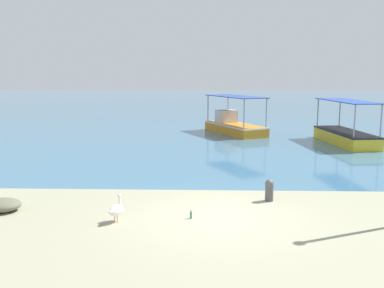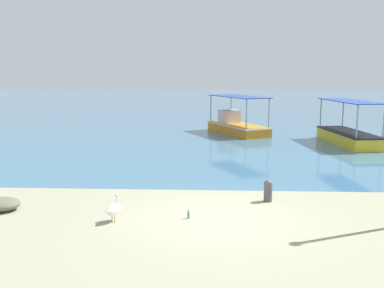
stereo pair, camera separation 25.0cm
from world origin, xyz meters
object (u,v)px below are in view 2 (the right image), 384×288
object	(u,v)px
fishing_boat_far_left	(348,135)
glass_bottle	(188,215)
mooring_bollard	(268,190)
pelican	(114,209)
fishing_boat_outer	(237,125)
net_pile	(1,204)

from	to	relation	value
fishing_boat_far_left	glass_bottle	bearing A→B (deg)	-122.84
mooring_bollard	pelican	bearing A→B (deg)	-154.83
fishing_boat_far_left	fishing_boat_outer	distance (m)	7.79
fishing_boat_outer	net_pile	bearing A→B (deg)	-115.28
fishing_boat_outer	mooring_bollard	xyz separation A→B (m)	(0.13, -16.31, -0.19)
pelican	fishing_boat_outer	bearing A→B (deg)	76.14
fishing_boat_far_left	net_pile	xyz separation A→B (m)	(-14.78, -13.26, -0.35)
pelican	net_pile	xyz separation A→B (m)	(-3.77, 0.87, -0.18)
fishing_boat_outer	mooring_bollard	distance (m)	16.31
mooring_bollard	net_pile	xyz separation A→B (m)	(-8.46, -1.33, -0.20)
fishing_boat_far_left	pelican	distance (m)	17.92
fishing_boat_far_left	mooring_bollard	world-z (taller)	fishing_boat_far_left
pelican	glass_bottle	bearing A→B (deg)	9.84
fishing_boat_outer	pelican	size ratio (longest dim) A/B	7.36
net_pile	fishing_boat_outer	bearing A→B (deg)	64.72
net_pile	glass_bottle	world-z (taller)	net_pile
pelican	mooring_bollard	world-z (taller)	pelican
pelican	net_pile	size ratio (longest dim) A/B	0.68
mooring_bollard	glass_bottle	bearing A→B (deg)	-144.39
fishing_boat_outer	net_pile	distance (m)	19.51
pelican	glass_bottle	xyz separation A→B (m)	(2.13, 0.37, -0.27)
pelican	mooring_bollard	size ratio (longest dim) A/B	1.08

